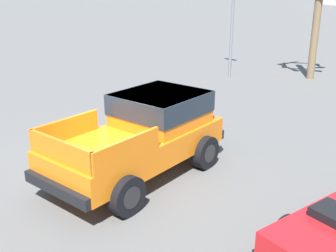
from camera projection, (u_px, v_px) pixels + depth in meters
The scene contains 2 objects.
ground_plane at pixel (129, 169), 10.02m from camera, with size 320.00×320.00×0.00m, color #5B5956.
orange_pickup_truck at pixel (146, 130), 9.59m from camera, with size 3.01×5.09×1.92m.
Camera 1 is at (7.52, -5.17, 4.40)m, focal length 42.00 mm.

